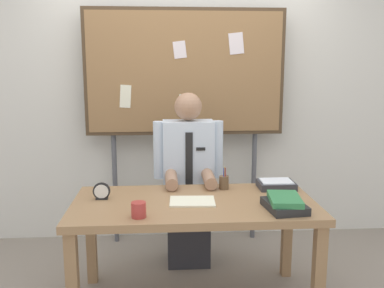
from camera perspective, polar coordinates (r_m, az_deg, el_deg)
back_wall at (r=3.98m, az=-1.08°, el=6.71°), size 6.40×0.08×2.70m
desk at (r=2.89m, az=0.26°, el=-9.27°), size 1.60×0.80×0.73m
person at (r=3.46m, az=-0.49°, el=-5.60°), size 0.55×0.56×1.40m
bulletin_board at (r=3.77m, az=-0.93°, el=9.13°), size 1.74×0.09×2.09m
book_stack at (r=2.75m, az=12.20°, el=-7.72°), size 0.25×0.31×0.09m
open_notebook at (r=2.83m, az=0.04°, el=-7.64°), size 0.30×0.23×0.01m
desk_clock at (r=2.94m, az=-11.92°, el=-6.24°), size 0.11×0.04×0.11m
coffee_mug at (r=2.58m, az=-7.10°, el=-8.66°), size 0.09×0.09×0.09m
pen_holder at (r=3.12m, az=4.26°, el=-5.09°), size 0.07×0.07×0.16m
paper_tray at (r=3.20m, az=11.12°, el=-5.30°), size 0.26×0.20×0.06m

